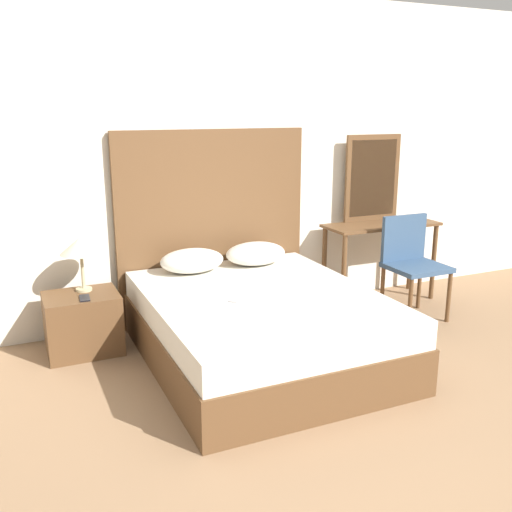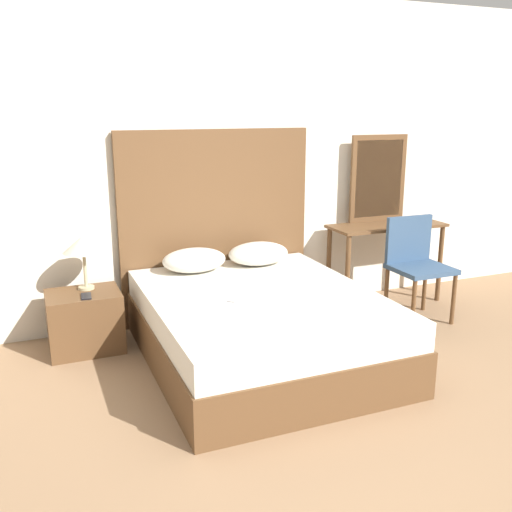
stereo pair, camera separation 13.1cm
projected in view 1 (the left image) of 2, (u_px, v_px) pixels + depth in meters
ground_plane at (385, 467)px, 2.92m from camera, size 16.00×16.00×0.00m
wall_back at (213, 161)px, 4.76m from camera, size 10.00×0.06×2.70m
bed at (261, 327)px, 4.10m from camera, size 1.57×1.91×0.51m
headboard at (213, 226)px, 4.82m from camera, size 1.65×0.05×1.61m
pillow_left at (192, 261)px, 4.53m from camera, size 0.51×0.37×0.18m
pillow_right at (256, 253)px, 4.75m from camera, size 0.51×0.37×0.18m
phone_on_bed at (238, 299)px, 3.89m from camera, size 0.16×0.15×0.01m
nightstand at (83, 323)px, 4.24m from camera, size 0.53×0.43×0.45m
table_lamp at (81, 247)px, 4.19m from camera, size 0.30×0.30×0.41m
phone_on_nightstand at (85, 298)px, 4.09m from camera, size 0.08×0.16×0.01m
vanity_desk at (381, 238)px, 5.28m from camera, size 1.08×0.41×0.74m
vanity_mirror at (372, 178)px, 5.30m from camera, size 0.58×0.03×0.80m
chair at (411, 259)px, 4.92m from camera, size 0.47×0.44×0.88m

